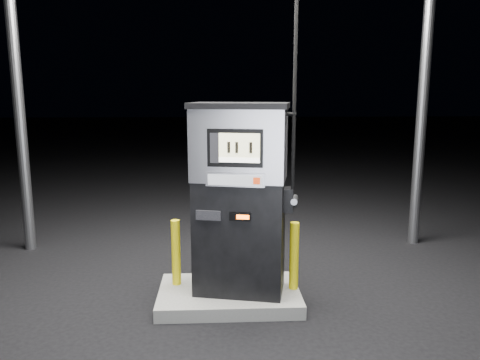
{
  "coord_description": "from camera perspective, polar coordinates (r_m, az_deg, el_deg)",
  "views": [
    {
      "loc": [
        -0.13,
        -5.03,
        2.38
      ],
      "look_at": [
        0.12,
        0.0,
        1.42
      ],
      "focal_mm": 35.0,
      "sensor_mm": 36.0,
      "label": 1
    }
  ],
  "objects": [
    {
      "name": "ground",
      "position": [
        5.56,
        -1.33,
        -14.58
      ],
      "size": [
        80.0,
        80.0,
        0.0
      ],
      "primitive_type": "plane",
      "color": "black",
      "rests_on": "ground"
    },
    {
      "name": "bollard_left",
      "position": [
        5.55,
        -7.81,
        -8.74
      ],
      "size": [
        0.11,
        0.11,
        0.77
      ],
      "primitive_type": "cylinder",
      "rotation": [
        0.0,
        0.0,
        0.12
      ],
      "color": "#FFEA0E",
      "rests_on": "pump_island"
    },
    {
      "name": "pump_island",
      "position": [
        5.53,
        -1.33,
        -13.88
      ],
      "size": [
        1.6,
        1.0,
        0.15
      ],
      "primitive_type": "cube",
      "color": "slate",
      "rests_on": "ground"
    },
    {
      "name": "fuel_dispenser",
      "position": [
        5.14,
        0.0,
        -2.12
      ],
      "size": [
        1.22,
        0.83,
        4.38
      ],
      "rotation": [
        0.0,
        0.0,
        -0.21
      ],
      "color": "black",
      "rests_on": "pump_island"
    },
    {
      "name": "bollard_right",
      "position": [
        5.42,
        6.6,
        -9.16
      ],
      "size": [
        0.13,
        0.13,
        0.78
      ],
      "primitive_type": "cylinder",
      "rotation": [
        0.0,
        0.0,
        -0.23
      ],
      "color": "#FFEA0E",
      "rests_on": "pump_island"
    }
  ]
}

